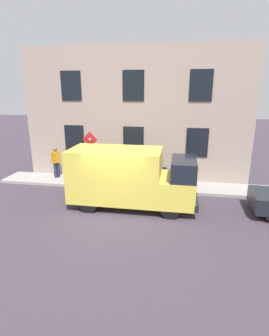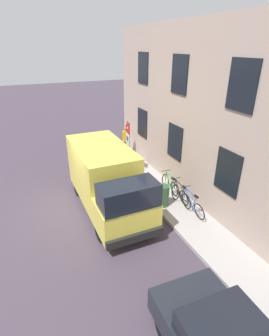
{
  "view_description": "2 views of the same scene",
  "coord_description": "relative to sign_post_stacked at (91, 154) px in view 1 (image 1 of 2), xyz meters",
  "views": [
    {
      "loc": [
        -9.31,
        -2.45,
        4.84
      ],
      "look_at": [
        2.44,
        -0.4,
        1.31
      ],
      "focal_mm": 28.22,
      "sensor_mm": 36.0,
      "label": 1
    },
    {
      "loc": [
        -1.69,
        -9.3,
        6.14
      ],
      "look_at": [
        2.63,
        0.41,
        1.13
      ],
      "focal_mm": 28.18,
      "sensor_mm": 36.0,
      "label": 2
    }
  ],
  "objects": [
    {
      "name": "building_facade",
      "position": [
        1.81,
        -1.92,
        1.72
      ],
      "size": [
        0.75,
        12.09,
        7.02
      ],
      "color": "#B0998D",
      "rests_on": "ground_plane"
    },
    {
      "name": "bicycle_blue",
      "position": [
        0.92,
        -4.17,
        -1.27
      ],
      "size": [
        0.46,
        1.71,
        0.89
      ],
      "rotation": [
        0.0,
        0.0,
        1.56
      ],
      "color": "black",
      "rests_on": "sidewalk_slab"
    },
    {
      "name": "sidewalk_slab",
      "position": [
        0.63,
        -1.92,
        -1.71
      ],
      "size": [
        1.67,
        14.09,
        0.14
      ],
      "primitive_type": "cube",
      "color": "#A59F9C",
      "rests_on": "ground_plane"
    },
    {
      "name": "delivery_van",
      "position": [
        -1.9,
        -2.35,
        -0.45
      ],
      "size": [
        2.02,
        5.34,
        2.5
      ],
      "rotation": [
        0.0,
        0.0,
        4.72
      ],
      "color": "#E7D64B",
      "rests_on": "ground_plane"
    },
    {
      "name": "bicycle_green",
      "position": [
        0.92,
        -2.58,
        -1.27
      ],
      "size": [
        0.46,
        1.71,
        0.89
      ],
      "rotation": [
        0.0,
        0.0,
        1.46
      ],
      "color": "black",
      "rests_on": "sidewalk_slab"
    },
    {
      "name": "bicycle_black",
      "position": [
        0.92,
        -3.37,
        -1.27
      ],
      "size": [
        0.46,
        1.71,
        0.89
      ],
      "rotation": [
        0.0,
        0.0,
        1.49
      ],
      "color": "black",
      "rests_on": "sidewalk_slab"
    },
    {
      "name": "sign_post_stacked",
      "position": [
        0.0,
        0.0,
        0.0
      ],
      "size": [
        0.17,
        0.56,
        2.64
      ],
      "color": "#474C47",
      "rests_on": "sidewalk_slab"
    },
    {
      "name": "ground_plane",
      "position": [
        -2.95,
        -1.92,
        -1.78
      ],
      "size": [
        80.0,
        80.0,
        0.0
      ],
      "primitive_type": "plane",
      "color": "#423744"
    },
    {
      "name": "litter_bin",
      "position": [
        0.15,
        -3.33,
        -1.19
      ],
      "size": [
        0.44,
        0.44,
        0.9
      ],
      "primitive_type": "cylinder",
      "color": "#2D5133",
      "rests_on": "sidewalk_slab"
    },
    {
      "name": "pedestrian",
      "position": [
        0.85,
        2.32,
        -0.71
      ],
      "size": [
        0.48,
        0.42,
        1.72
      ],
      "rotation": [
        0.0,
        0.0,
        1.06
      ],
      "color": "#262B47",
      "rests_on": "sidewalk_slab"
    }
  ]
}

